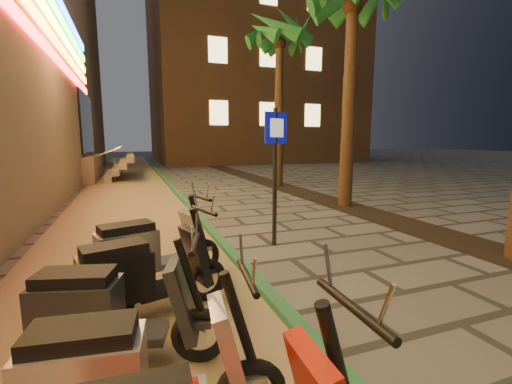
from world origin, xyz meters
name	(u,v)px	position (x,y,z in m)	size (l,w,h in m)	color
parking_strip	(128,202)	(-2.60, 10.00, 0.01)	(3.40, 60.00, 0.01)	#8C7251
green_curb	(181,197)	(-0.90, 10.00, 0.05)	(0.18, 60.00, 0.10)	#24603B
planting_strip	(391,220)	(3.60, 5.00, 0.01)	(1.20, 40.00, 0.02)	black
apartment_block	(247,32)	(9.00, 32.00, 12.50)	(18.00, 16.06, 25.00)	brown
palm_c	(353,5)	(3.60, 7.00, 5.73)	(2.97, 3.02, 6.91)	#472D19
palm_d	(280,43)	(3.60, 12.00, 5.94)	(2.97, 3.02, 7.16)	#472D19
pedestrian_sign	(275,158)	(0.05, 4.17, 1.67)	(0.53, 0.26, 2.58)	black
scooter_6	(129,378)	(-2.56, 0.45, 0.51)	(1.66, 0.66, 1.17)	black
scooter_7	(108,313)	(-2.73, 1.39, 0.51)	(1.65, 0.83, 1.17)	black
scooter_8	(141,275)	(-2.44, 2.13, 0.52)	(1.70, 0.86, 1.21)	black
scooter_9	(148,251)	(-2.32, 2.97, 0.53)	(1.73, 0.91, 1.23)	black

